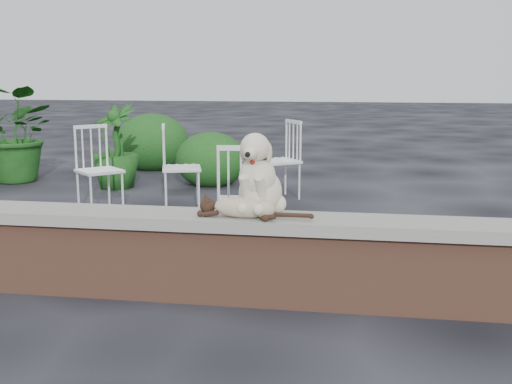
% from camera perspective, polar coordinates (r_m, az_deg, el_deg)
% --- Properties ---
extents(ground, '(60.00, 60.00, 0.00)m').
position_cam_1_polar(ground, '(4.52, -10.18, -8.92)').
color(ground, black).
rests_on(ground, ground).
extents(brick_wall, '(6.00, 0.30, 0.50)m').
position_cam_1_polar(brick_wall, '(4.45, -10.29, -5.88)').
color(brick_wall, brown).
rests_on(brick_wall, ground).
extents(capstone, '(6.20, 0.40, 0.08)m').
position_cam_1_polar(capstone, '(4.37, -10.41, -2.23)').
color(capstone, slate).
rests_on(capstone, brick_wall).
extents(dog, '(0.43, 0.53, 0.55)m').
position_cam_1_polar(dog, '(4.19, 0.41, 1.80)').
color(dog, beige).
rests_on(dog, capstone).
extents(cat, '(0.91, 0.34, 0.15)m').
position_cam_1_polar(cat, '(4.09, -1.03, -1.29)').
color(cat, tan).
rests_on(cat, capstone).
extents(chair_e, '(0.70, 0.70, 0.94)m').
position_cam_1_polar(chair_e, '(7.16, -6.68, 2.28)').
color(chair_e, white).
rests_on(chair_e, ground).
extents(chair_a, '(0.79, 0.79, 0.94)m').
position_cam_1_polar(chair_a, '(7.13, -13.84, 2.00)').
color(chair_a, white).
rests_on(chair_a, ground).
extents(chair_d, '(0.78, 0.78, 0.94)m').
position_cam_1_polar(chair_d, '(7.69, 2.09, 2.91)').
color(chair_d, white).
rests_on(chair_d, ground).
extents(chair_c, '(0.62, 0.62, 0.94)m').
position_cam_1_polar(chair_c, '(5.25, -1.19, -0.69)').
color(chair_c, white).
rests_on(chair_c, ground).
extents(potted_plant_a, '(1.25, 1.10, 1.34)m').
position_cam_1_polar(potted_plant_a, '(9.47, -20.51, 4.92)').
color(potted_plant_a, '#184212').
rests_on(potted_plant_a, ground).
extents(potted_plant_b, '(0.85, 0.85, 1.11)m').
position_cam_1_polar(potted_plant_b, '(8.57, -12.48, 4.03)').
color(potted_plant_b, '#184212').
rests_on(potted_plant_b, ground).
extents(shrubbery, '(4.57, 3.39, 0.93)m').
position_cam_1_polar(shrubbery, '(9.34, -15.04, 3.46)').
color(shrubbery, '#184212').
rests_on(shrubbery, ground).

